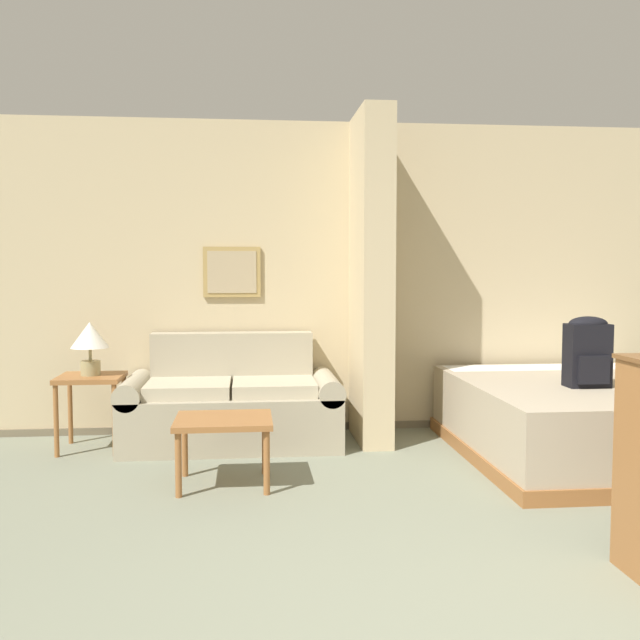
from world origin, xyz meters
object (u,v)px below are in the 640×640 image
object	(u,v)px
couch	(232,405)
coffee_table	(224,427)
table_lamp	(90,339)
backpack	(588,351)
bed	(583,419)

from	to	relation	value
couch	coffee_table	world-z (taller)	couch
table_lamp	backpack	distance (m)	3.62
table_lamp	bed	size ratio (longest dim) A/B	0.19
coffee_table	couch	bearing A→B (deg)	88.49
couch	coffee_table	distance (m)	1.09
coffee_table	bed	size ratio (longest dim) A/B	0.29
couch	table_lamp	distance (m)	1.19
table_lamp	bed	world-z (taller)	table_lamp
coffee_table	bed	distance (m)	2.63
bed	table_lamp	bearing A→B (deg)	170.86
coffee_table	table_lamp	distance (m)	1.52
table_lamp	bed	distance (m)	3.71
coffee_table	table_lamp	world-z (taller)	table_lamp
bed	backpack	xyz separation A→B (m)	(-0.09, -0.22, 0.52)
couch	coffee_table	bearing A→B (deg)	-91.51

